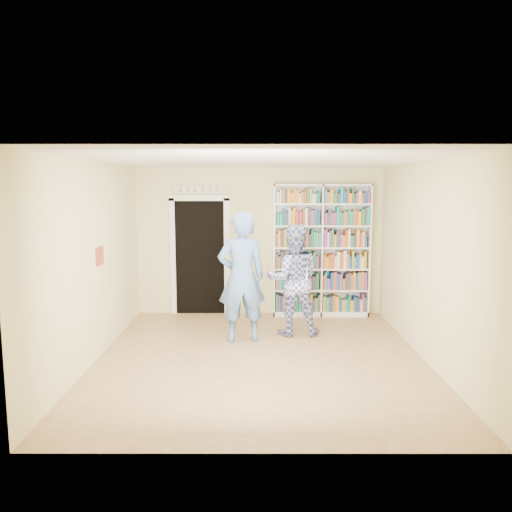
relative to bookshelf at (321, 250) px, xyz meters
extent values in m
plane|color=#946947|center=(-1.13, -2.34, -1.21)|extent=(5.00, 5.00, 0.00)
plane|color=white|center=(-1.13, -2.34, 1.49)|extent=(5.00, 5.00, 0.00)
plane|color=beige|center=(-1.13, 0.16, 0.14)|extent=(4.50, 0.00, 4.50)
plane|color=beige|center=(-3.38, -2.34, 0.14)|extent=(0.00, 5.00, 5.00)
plane|color=beige|center=(1.12, -2.34, 0.14)|extent=(0.00, 5.00, 5.00)
cube|color=white|center=(0.00, 0.00, -0.01)|extent=(1.74, 0.33, 2.40)
cube|color=white|center=(0.00, 0.00, -0.01)|extent=(0.03, 0.33, 2.40)
cube|color=black|center=(-2.23, 0.14, -0.16)|extent=(0.90, 0.03, 2.10)
cube|color=white|center=(-2.73, 0.12, -0.16)|extent=(0.10, 0.06, 2.20)
cube|color=white|center=(-1.73, 0.12, -0.16)|extent=(0.10, 0.06, 2.20)
cube|color=white|center=(-2.23, 0.12, 0.94)|extent=(1.10, 0.06, 0.10)
cube|color=white|center=(-2.23, 0.12, 1.04)|extent=(1.10, 0.08, 0.02)
cube|color=maroon|center=(-3.36, -2.14, 0.19)|extent=(0.03, 0.25, 0.25)
imported|color=#5884C4|center=(-1.40, -1.57, -0.22)|extent=(0.80, 0.61, 1.99)
imported|color=#333D9E|center=(-0.59, -1.20, -0.32)|extent=(0.87, 0.69, 1.78)
cube|color=white|center=(-0.49, -1.38, -0.21)|extent=(0.21, 0.01, 0.30)
camera|label=1|loc=(-1.18, -9.00, 1.15)|focal=35.00mm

